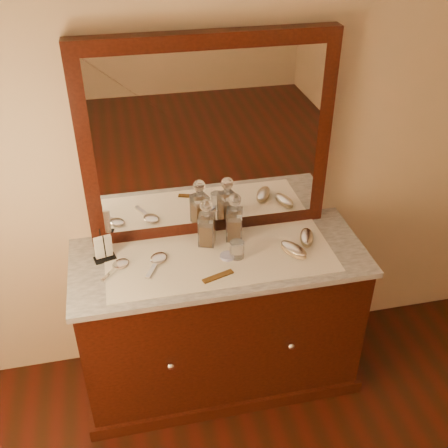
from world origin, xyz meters
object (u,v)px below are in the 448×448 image
(mirror_frame, at_px, (208,140))
(brush_near, at_px, (294,250))
(dresser_cabinet, at_px, (220,321))
(brush_far, at_px, (307,238))
(hand_mirror_inner, at_px, (158,260))
(napkin_rack, at_px, (104,248))
(decanter_right, at_px, (234,222))
(comb, at_px, (218,276))
(decanter_left, at_px, (207,227))
(pin_dish, at_px, (228,256))
(hand_mirror_outer, at_px, (119,266))

(mirror_frame, height_order, brush_near, mirror_frame)
(mirror_frame, xyz_separation_m, brush_near, (0.35, -0.31, -0.47))
(dresser_cabinet, xyz_separation_m, brush_far, (0.45, 0.02, 0.46))
(brush_near, bearing_deg, hand_mirror_inner, 173.37)
(dresser_cabinet, relative_size, hand_mirror_inner, 6.87)
(dresser_cabinet, distance_m, napkin_rack, 0.75)
(napkin_rack, xyz_separation_m, decanter_right, (0.65, 0.03, 0.04))
(comb, height_order, decanter_right, decanter_right)
(decanter_left, bearing_deg, brush_near, -23.64)
(pin_dish, bearing_deg, dresser_cabinet, 142.14)
(dresser_cabinet, relative_size, brush_far, 8.83)
(brush_near, relative_size, hand_mirror_outer, 0.99)
(mirror_frame, distance_m, napkin_rack, 0.72)
(hand_mirror_outer, bearing_deg, decanter_left, 12.64)
(pin_dish, relative_size, brush_far, 0.46)
(pin_dish, bearing_deg, hand_mirror_outer, 176.16)
(mirror_frame, height_order, decanter_left, mirror_frame)
(napkin_rack, height_order, hand_mirror_inner, napkin_rack)
(pin_dish, xyz_separation_m, comb, (-0.08, -0.14, -0.00))
(pin_dish, distance_m, brush_far, 0.42)
(napkin_rack, bearing_deg, hand_mirror_inner, -18.43)
(napkin_rack, xyz_separation_m, hand_mirror_outer, (0.06, -0.08, -0.05))
(comb, distance_m, decanter_left, 0.29)
(napkin_rack, height_order, brush_far, napkin_rack)
(comb, distance_m, decanter_right, 0.33)
(pin_dish, distance_m, decanter_left, 0.18)
(pin_dish, bearing_deg, brush_near, -6.98)
(napkin_rack, distance_m, decanter_left, 0.51)
(mirror_frame, bearing_deg, pin_dish, -82.95)
(napkin_rack, bearing_deg, comb, -26.92)
(decanter_left, distance_m, hand_mirror_outer, 0.46)
(comb, bearing_deg, pin_dish, 42.99)
(decanter_right, bearing_deg, hand_mirror_inner, -164.64)
(mirror_frame, height_order, hand_mirror_outer, mirror_frame)
(mirror_frame, relative_size, decanter_right, 4.61)
(mirror_frame, xyz_separation_m, napkin_rack, (-0.55, -0.15, -0.44))
(decanter_left, bearing_deg, hand_mirror_outer, -167.36)
(decanter_left, xyz_separation_m, brush_far, (0.49, -0.09, -0.08))
(pin_dish, relative_size, decanter_left, 0.29)
(mirror_frame, height_order, napkin_rack, mirror_frame)
(pin_dish, bearing_deg, decanter_left, 119.30)
(mirror_frame, relative_size, napkin_rack, 7.82)
(dresser_cabinet, relative_size, pin_dish, 19.06)
(brush_far, relative_size, hand_mirror_outer, 0.92)
(pin_dish, distance_m, brush_near, 0.32)
(comb, bearing_deg, hand_mirror_outer, 140.59)
(dresser_cabinet, height_order, hand_mirror_inner, hand_mirror_inner)
(mirror_frame, height_order, hand_mirror_inner, mirror_frame)
(pin_dish, height_order, napkin_rack, napkin_rack)
(decanter_left, distance_m, decanter_right, 0.14)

